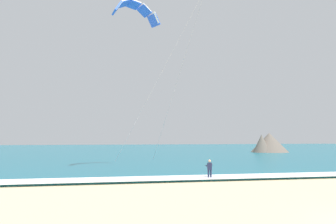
% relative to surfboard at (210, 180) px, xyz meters
% --- Properties ---
extents(sea, '(200.00, 120.00, 0.20)m').
position_rel_surfboard_xyz_m(sea, '(2.91, 59.43, 0.07)').
color(sea, '#146075').
rests_on(sea, ground).
extents(surf_foam, '(200.00, 2.88, 0.04)m').
position_rel_surfboard_xyz_m(surf_foam, '(2.91, 0.43, 0.19)').
color(surf_foam, white).
rests_on(surf_foam, sea).
extents(surfboard, '(0.53, 1.43, 0.09)m').
position_rel_surfboard_xyz_m(surfboard, '(0.00, 0.00, 0.00)').
color(surfboard, white).
rests_on(surfboard, ground).
extents(kitesurfer, '(0.55, 0.54, 1.69)m').
position_rel_surfboard_xyz_m(kitesurfer, '(0.00, 0.02, 0.91)').
color(kitesurfer, '#191E38').
rests_on(kitesurfer, ground).
extents(kite_primary, '(8.00, 9.63, 16.92)m').
position_rel_surfboard_xyz_m(kite_primary, '(-5.46, 8.09, 17.09)').
color(kite_primary, blue).
extents(headland_right, '(8.78, 8.58, 4.46)m').
position_rel_surfboard_xyz_m(headland_right, '(27.09, 41.14, 2.17)').
color(headland_right, '#665B51').
rests_on(headland_right, ground).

